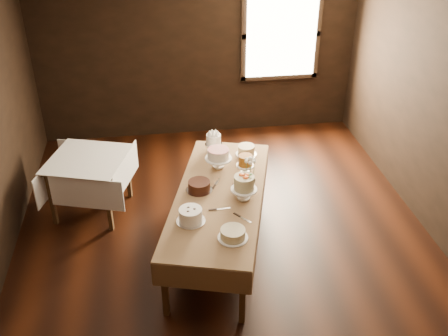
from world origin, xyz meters
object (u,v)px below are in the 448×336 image
(cake_chocolate, at_px, (199,186))
(cake_server_d, at_px, (246,182))
(cake_swirl, at_px, (191,216))
(side_table, at_px, (88,165))
(cake_flowers, at_px, (244,189))
(display_table, at_px, (219,198))
(cake_speckled, at_px, (246,151))
(cake_server_a, at_px, (224,209))
(cake_lattice, at_px, (218,159))
(cake_server_b, at_px, (246,220))
(cake_caramel, at_px, (245,165))
(cake_meringue, at_px, (214,143))
(cake_server_c, at_px, (217,182))
(flower_vase, at_px, (250,179))
(cake_cream, at_px, (233,234))

(cake_chocolate, distance_m, cake_server_d, 0.56)
(cake_swirl, bearing_deg, cake_server_d, 43.26)
(side_table, height_order, cake_flowers, cake_flowers)
(display_table, bearing_deg, cake_speckled, 61.20)
(display_table, relative_size, cake_server_a, 10.80)
(cake_speckled, distance_m, cake_swirl, 1.53)
(cake_lattice, height_order, cake_server_b, cake_lattice)
(cake_caramel, xyz_separation_m, cake_chocolate, (-0.58, -0.30, -0.05))
(cake_server_b, xyz_separation_m, cake_server_d, (0.13, 0.71, 0.00))
(cake_meringue, xyz_separation_m, cake_server_c, (-0.05, -0.75, -0.10))
(cake_server_c, distance_m, flower_vase, 0.38)
(cake_caramel, distance_m, cake_chocolate, 0.65)
(side_table, distance_m, cake_flowers, 2.10)
(cake_server_c, height_order, flower_vase, flower_vase)
(cake_swirl, bearing_deg, cake_meringue, 73.73)
(cake_lattice, height_order, cake_swirl, cake_lattice)
(cake_meringue, relative_size, cake_server_d, 0.99)
(cake_server_d, bearing_deg, display_table, -163.18)
(cake_chocolate, distance_m, cake_flowers, 0.53)
(cake_swirl, bearing_deg, cake_server_a, 25.20)
(cake_caramel, height_order, cake_server_b, cake_caramel)
(cake_caramel, bearing_deg, cake_cream, -105.85)
(cake_server_d, bearing_deg, cake_swirl, -150.23)
(display_table, xyz_separation_m, cake_cream, (0.03, -0.79, 0.11))
(cake_lattice, distance_m, cake_chocolate, 0.57)
(cake_flowers, distance_m, cake_server_b, 0.42)
(display_table, xyz_separation_m, cake_server_b, (0.21, -0.52, 0.06))
(cake_speckled, relative_size, cake_lattice, 0.84)
(cake_server_b, relative_size, cake_server_c, 1.00)
(cake_swirl, relative_size, cake_server_d, 1.41)
(cake_server_a, bearing_deg, flower_vase, 46.98)
(display_table, distance_m, cake_server_a, 0.29)
(display_table, height_order, cake_flowers, cake_flowers)
(cake_server_a, xyz_separation_m, flower_vase, (0.37, 0.43, 0.06))
(cake_cream, distance_m, cake_server_a, 0.51)
(cake_server_b, bearing_deg, cake_swirl, -134.29)
(cake_server_d, bearing_deg, side_table, 143.57)
(cake_lattice, bearing_deg, cake_meringue, 90.76)
(cake_caramel, distance_m, cake_server_b, 0.94)
(cake_chocolate, relative_size, cake_server_d, 1.46)
(cake_server_c, xyz_separation_m, cake_server_d, (0.33, -0.06, 0.00))
(cake_caramel, bearing_deg, side_table, 162.76)
(cake_flowers, distance_m, cake_server_c, 0.46)
(cake_meringue, xyz_separation_m, cake_flowers, (0.19, -1.12, 0.02))
(cake_lattice, relative_size, flower_vase, 2.39)
(cake_speckled, relative_size, cake_flowers, 0.92)
(cake_flowers, distance_m, cake_swirl, 0.71)
(cake_caramel, xyz_separation_m, cake_server_a, (-0.36, -0.69, -0.10))
(cake_caramel, relative_size, cake_server_a, 1.05)
(cake_cream, relative_size, cake_server_b, 1.32)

